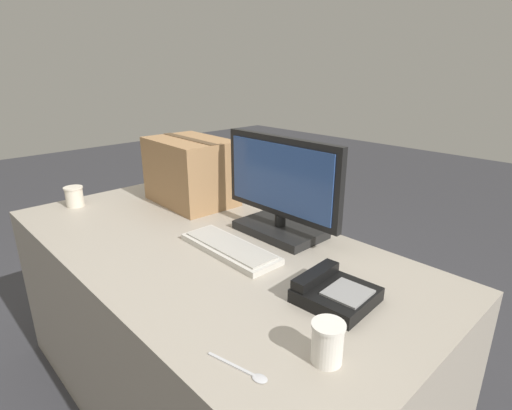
% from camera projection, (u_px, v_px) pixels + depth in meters
% --- Properties ---
extents(ground_plane, '(12.00, 12.00, 0.00)m').
position_uv_depth(ground_plane, '(211.00, 397.00, 1.77)').
color(ground_plane, '#38383D').
extents(office_desk, '(1.80, 0.90, 0.75)m').
position_uv_depth(office_desk, '(207.00, 326.00, 1.65)').
color(office_desk, '#A89E8E').
rests_on(office_desk, ground_plane).
extents(monitor, '(0.57, 0.22, 0.39)m').
position_uv_depth(monitor, '(280.00, 194.00, 1.56)').
color(monitor, black).
rests_on(monitor, office_desk).
extents(keyboard, '(0.42, 0.15, 0.03)m').
position_uv_depth(keyboard, '(229.00, 248.00, 1.45)').
color(keyboard, beige).
rests_on(keyboard, office_desk).
extents(desk_phone, '(0.21, 0.21, 0.07)m').
position_uv_depth(desk_phone, '(334.00, 292.00, 1.15)').
color(desk_phone, black).
rests_on(desk_phone, office_desk).
extents(paper_cup_left, '(0.09, 0.09, 0.10)m').
position_uv_depth(paper_cup_left, '(74.00, 196.00, 1.91)').
color(paper_cup_left, beige).
rests_on(paper_cup_left, office_desk).
extents(paper_cup_right, '(0.08, 0.08, 0.10)m').
position_uv_depth(paper_cup_right, '(327.00, 342.00, 0.90)').
color(paper_cup_right, white).
rests_on(paper_cup_right, office_desk).
extents(spoon, '(0.16, 0.05, 0.00)m').
position_uv_depth(spoon, '(247.00, 372.00, 0.88)').
color(spoon, silver).
rests_on(spoon, office_desk).
extents(cardboard_box, '(0.44, 0.31, 0.32)m').
position_uv_depth(cardboard_box, '(191.00, 171.00, 1.94)').
color(cardboard_box, '#9E754C').
rests_on(cardboard_box, office_desk).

